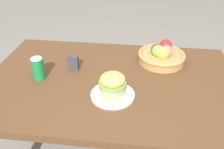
# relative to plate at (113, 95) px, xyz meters

# --- Properties ---
(dining_table) EXTENTS (1.40, 0.90, 0.75)m
(dining_table) POSITION_rel_plate_xyz_m (-0.03, 0.15, -0.11)
(dining_table) COLOR #4C301C
(dining_table) RESTS_ON ground_plane
(plate) EXTENTS (0.22, 0.22, 0.01)m
(plate) POSITION_rel_plate_xyz_m (0.00, 0.00, 0.00)
(plate) COLOR white
(plate) RESTS_ON dining_table
(sandwich) EXTENTS (0.14, 0.14, 0.12)m
(sandwich) POSITION_rel_plate_xyz_m (0.00, 0.00, 0.07)
(sandwich) COLOR #DBAD60
(sandwich) RESTS_ON plate
(soda_can) EXTENTS (0.07, 0.07, 0.13)m
(soda_can) POSITION_rel_plate_xyz_m (-0.42, 0.11, 0.06)
(soda_can) COLOR #147238
(soda_can) RESTS_ON dining_table
(fruit_basket) EXTENTS (0.29, 0.29, 0.12)m
(fruit_basket) POSITION_rel_plate_xyz_m (0.26, 0.38, 0.04)
(fruit_basket) COLOR #9E7542
(fruit_basket) RESTS_ON dining_table
(napkin_holder) EXTENTS (0.06, 0.03, 0.09)m
(napkin_holder) POSITION_rel_plate_xyz_m (-0.26, 0.22, 0.04)
(napkin_holder) COLOR #333338
(napkin_holder) RESTS_ON dining_table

